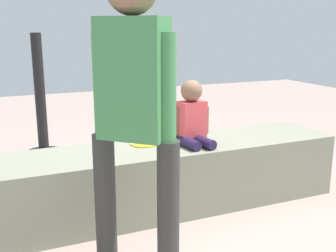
% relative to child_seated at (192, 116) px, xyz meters
% --- Properties ---
extents(ground_plane, '(12.00, 12.00, 0.00)m').
position_rel_child_seated_xyz_m(ground_plane, '(-0.18, 0.03, -0.71)').
color(ground_plane, '#A79187').
extents(concrete_ledge, '(2.69, 0.58, 0.49)m').
position_rel_child_seated_xyz_m(concrete_ledge, '(-0.18, 0.03, -0.46)').
color(concrete_ledge, gray).
rests_on(concrete_ledge, ground_plane).
extents(child_seated, '(0.28, 0.33, 0.48)m').
position_rel_child_seated_xyz_m(child_seated, '(0.00, 0.00, 0.00)').
color(child_seated, '#271B43').
rests_on(child_seated, concrete_ledge).
extents(adult_standing, '(0.39, 0.38, 1.66)m').
position_rel_child_seated_xyz_m(adult_standing, '(-0.69, -0.72, 0.29)').
color(adult_standing, '#363533').
rests_on(adult_standing, ground_plane).
extents(cake_plate, '(0.22, 0.22, 0.07)m').
position_rel_child_seated_xyz_m(cake_plate, '(-0.33, 0.13, -0.19)').
color(cake_plate, yellow).
rests_on(cake_plate, concrete_ledge).
extents(gift_bag, '(0.25, 0.13, 0.35)m').
position_rel_child_seated_xyz_m(gift_bag, '(0.26, 0.64, -0.55)').
color(gift_bag, '#4C99E0').
rests_on(gift_bag, ground_plane).
extents(railing_post, '(0.36, 0.36, 1.30)m').
position_rel_child_seated_xyz_m(railing_post, '(-0.90, 1.80, -0.20)').
color(railing_post, black).
rests_on(railing_post, ground_plane).
extents(water_bottle_near_gift, '(0.08, 0.08, 0.20)m').
position_rel_child_seated_xyz_m(water_bottle_near_gift, '(-1.00, 1.19, -0.61)').
color(water_bottle_near_gift, silver).
rests_on(water_bottle_near_gift, ground_plane).
extents(water_bottle_far_side, '(0.07, 0.07, 0.22)m').
position_rel_child_seated_xyz_m(water_bottle_far_side, '(-1.29, 0.78, -0.61)').
color(water_bottle_far_side, silver).
rests_on(water_bottle_far_side, ground_plane).
extents(party_cup_red, '(0.08, 0.08, 0.11)m').
position_rel_child_seated_xyz_m(party_cup_red, '(-1.13, 0.94, -0.65)').
color(party_cup_red, red).
rests_on(party_cup_red, ground_plane).
extents(cake_box_white, '(0.41, 0.38, 0.14)m').
position_rel_child_seated_xyz_m(cake_box_white, '(-0.63, 0.93, -0.64)').
color(cake_box_white, white).
rests_on(cake_box_white, ground_plane).
extents(handbag_black_leather, '(0.34, 0.10, 0.34)m').
position_rel_child_seated_xyz_m(handbag_black_leather, '(-1.06, 0.53, -0.59)').
color(handbag_black_leather, black).
rests_on(handbag_black_leather, ground_plane).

